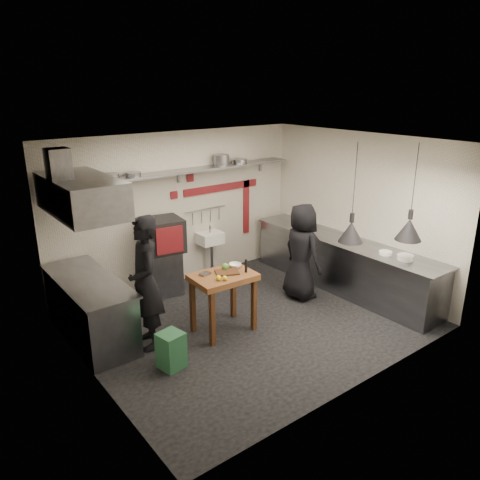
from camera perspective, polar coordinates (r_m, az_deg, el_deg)
floor at (r=7.52m, az=1.25°, el=-9.90°), size 5.00×5.00×0.00m
ceiling at (r=6.66m, az=1.43°, el=11.80°), size 5.00×5.00×0.00m
wall_back at (r=8.63m, az=-7.45°, el=3.75°), size 5.00×0.04×2.80m
wall_front at (r=5.59m, az=14.99°, el=-5.10°), size 5.00×0.04×2.80m
wall_left at (r=5.83m, az=-18.27°, el=-4.44°), size 0.04×4.20×2.80m
wall_right at (r=8.69m, az=14.33°, el=3.42°), size 0.04×4.20×2.80m
red_band_horiz at (r=9.05m, az=-2.23°, el=6.40°), size 1.70×0.02×0.14m
red_band_vert at (r=9.51m, az=0.76°, el=4.04°), size 0.14×0.02×1.10m
red_tile_a at (r=8.62m, az=-6.09°, el=7.53°), size 0.14×0.02×0.14m
red_tile_b at (r=8.50m, az=-8.04°, el=5.44°), size 0.14×0.02×0.14m
back_shelf at (r=8.32m, az=-7.02°, el=8.30°), size 4.60×0.34×0.04m
shelf_bracket_left at (r=7.72m, az=-19.84°, el=5.77°), size 0.04×0.06×0.24m
shelf_bracket_mid at (r=8.47m, az=-7.52°, el=7.77°), size 0.04×0.06×0.24m
shelf_bracket_right at (r=9.54m, az=2.49°, el=9.12°), size 0.04×0.06×0.24m
pan_far_left at (r=7.73m, az=-15.60°, el=7.47°), size 0.34×0.34×0.09m
pan_mid_left at (r=7.89m, az=-12.91°, el=7.82°), size 0.33×0.33×0.07m
stock_pot at (r=8.75m, az=-2.28°, el=9.72°), size 0.36×0.36×0.20m
pan_right at (r=9.01m, az=-0.06°, el=9.60°), size 0.35×0.35×0.08m
oven_stand at (r=8.43m, az=-9.50°, el=-3.89°), size 0.68×0.63×0.80m
combi_oven at (r=8.20m, az=-9.44°, el=0.60°), size 0.74×0.70×0.58m
oven_door at (r=7.91m, az=-8.56°, el=-0.04°), size 0.47×0.10×0.46m
oven_glass at (r=7.94m, az=-8.76°, el=0.04°), size 0.38×0.07×0.34m
hand_sink at (r=8.94m, az=-3.66°, el=0.24°), size 0.46×0.34×0.22m
sink_tap at (r=8.88m, az=-3.68°, el=1.35°), size 0.03×0.03×0.14m
sink_drain at (r=9.05m, az=-3.46°, el=-2.46°), size 0.06×0.06×0.66m
utensil_rail at (r=8.90m, az=-4.23°, el=3.77°), size 0.90×0.02×0.02m
counter_right at (r=8.72m, az=12.39°, el=-2.96°), size 0.70×3.80×0.90m
counter_right_top at (r=8.56m, az=12.60°, el=-0.06°), size 0.76×3.90×0.03m
plate_stack at (r=7.83m, az=19.50°, el=-2.03°), size 0.28×0.28×0.09m
small_bowl_right at (r=8.00m, az=17.32°, el=-1.50°), size 0.26×0.26×0.05m
counter_left at (r=7.22m, az=-17.77°, el=-8.10°), size 0.70×1.90×0.90m
counter_left_top at (r=7.04m, az=-18.14°, el=-4.71°), size 0.76×2.00×0.03m
extractor_hood at (r=6.68m, az=-18.79°, el=5.18°), size 0.78×1.60×0.50m
hood_duct at (r=6.53m, az=-21.23°, el=8.22°), size 0.28×0.28×0.50m
green_bin at (r=6.38m, az=-8.40°, el=-13.16°), size 0.35×0.35×0.50m
prep_table at (r=7.08m, az=-2.04°, el=-7.65°), size 0.95×0.68×0.92m
cutting_board at (r=6.93m, az=-1.58°, el=-3.95°), size 0.41×0.36×0.02m
pepper_mill at (r=6.92m, az=0.74°, el=-3.18°), size 0.05×0.05×0.20m
lemon_a at (r=6.66m, az=-2.64°, el=-4.64°), size 0.08×0.08×0.08m
lemon_b at (r=6.66m, az=-1.86°, el=-4.66°), size 0.08×0.08×0.07m
veg_ball at (r=7.03m, az=-1.84°, el=-3.27°), size 0.11×0.11×0.11m
steel_tray at (r=6.88m, az=-4.30°, el=-4.14°), size 0.18×0.14×0.03m
bowl at (r=7.13m, az=-0.60°, el=-3.12°), size 0.22×0.22×0.06m
heat_lamp_near at (r=7.07m, az=13.72°, el=5.52°), size 0.46×0.46×1.50m
heat_lamp_far at (r=7.22m, az=20.37°, el=5.40°), size 0.43×0.43×1.43m
chef_left at (r=6.61m, az=-11.46°, el=-5.17°), size 0.62×0.80×1.93m
chef_right at (r=8.08m, az=7.52°, el=-1.42°), size 0.60×0.87×1.69m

